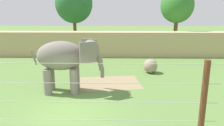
{
  "coord_description": "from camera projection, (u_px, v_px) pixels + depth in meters",
  "views": [
    {
      "loc": [
        2.31,
        -9.61,
        4.79
      ],
      "look_at": [
        2.03,
        4.25,
        1.4
      ],
      "focal_mm": 34.7,
      "sensor_mm": 36.0,
      "label": 1
    }
  ],
  "objects": [
    {
      "name": "ground_plane",
      "position": [
        69.0,
        111.0,
        10.51
      ],
      "size": [
        120.0,
        120.0,
        0.0
      ],
      "primitive_type": "plane",
      "color": "#5B7F3D"
    },
    {
      "name": "tree_left_of_centre",
      "position": [
        177.0,
        6.0,
        24.55
      ],
      "size": [
        3.74,
        3.74,
        7.27
      ],
      "color": "brown",
      "rests_on": "ground"
    },
    {
      "name": "enrichment_ball",
      "position": [
        150.0,
        66.0,
        16.9
      ],
      "size": [
        1.1,
        1.1,
        1.1
      ],
      "primitive_type": "sphere",
      "color": "gray",
      "rests_on": "ground"
    },
    {
      "name": "cable_fence",
      "position": [
        46.0,
        108.0,
        7.1
      ],
      "size": [
        11.24,
        0.2,
        3.31
      ],
      "color": "brown",
      "rests_on": "ground"
    },
    {
      "name": "tree_far_left",
      "position": [
        74.0,
        4.0,
        29.19
      ],
      "size": [
        5.01,
        5.01,
        8.29
      ],
      "color": "brown",
      "rests_on": "ground"
    },
    {
      "name": "embankment_wall",
      "position": [
        95.0,
        44.0,
        23.12
      ],
      "size": [
        36.0,
        1.8,
        2.58
      ],
      "primitive_type": "cube",
      "color": "tan",
      "rests_on": "ground"
    },
    {
      "name": "elephant",
      "position": [
        66.0,
        58.0,
        12.61
      ],
      "size": [
        4.23,
        1.79,
        3.14
      ],
      "color": "gray",
      "rests_on": "ground"
    },
    {
      "name": "dirt_patch",
      "position": [
        107.0,
        83.0,
        14.67
      ],
      "size": [
        4.72,
        3.44,
        0.01
      ],
      "primitive_type": "cube",
      "rotation": [
        0.0,
        0.0,
        0.13
      ],
      "color": "#937F5B",
      "rests_on": "ground"
    }
  ]
}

